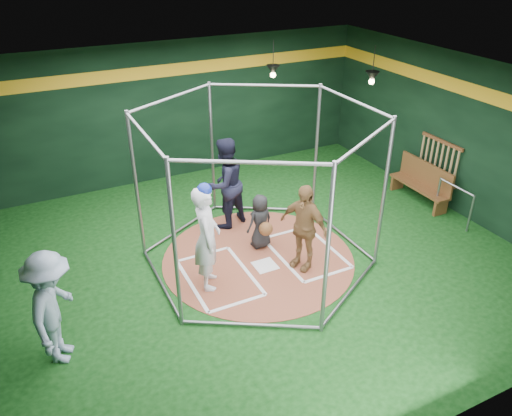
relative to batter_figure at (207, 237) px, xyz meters
name	(u,v)px	position (x,y,z in m)	size (l,w,h in m)	color
room_shell	(258,179)	(1.18, 0.35, 0.73)	(10.10, 9.10, 3.53)	#0C350D
clay_disc	(258,258)	(1.18, 0.34, -1.02)	(3.80, 3.80, 0.01)	#964E36
home_plate	(265,265)	(1.18, 0.04, -1.01)	(0.43, 0.43, 0.01)	white
batter_box_left	(219,277)	(0.23, 0.09, -1.01)	(1.17, 1.77, 0.01)	white
batter_box_right	(306,252)	(2.13, 0.09, -1.01)	(1.17, 1.77, 0.01)	white
batting_cage	(258,191)	(1.18, 0.34, 0.47)	(4.05, 4.67, 3.00)	gray
bat_rack	(439,160)	(6.11, 0.74, 0.02)	(0.07, 1.25, 0.98)	brown
pendant_lamp_near	(273,70)	(3.38, 3.94, 1.71)	(0.34, 0.34, 0.90)	black
pendant_lamp_far	(372,76)	(5.18, 2.34, 1.71)	(0.34, 0.34, 0.90)	black
batter_figure	(207,237)	(0.00, 0.00, 0.00)	(0.69, 0.84, 2.06)	silver
visitor_leopard	(303,227)	(1.82, -0.26, -0.15)	(1.02, 0.42, 1.74)	#B3844C
catcher_figure	(261,222)	(1.42, 0.71, -0.44)	(0.63, 0.63, 1.16)	black
umpire	(225,183)	(1.14, 1.85, -0.01)	(0.98, 0.76, 2.02)	black
bystander_blue	(54,308)	(-2.65, -0.69, -0.10)	(1.20, 0.69, 1.86)	#92A8C1
dugout_bench	(422,182)	(5.81, 0.83, -0.53)	(0.39, 1.67, 0.98)	brown
steel_railing	(455,198)	(5.73, -0.25, -0.45)	(0.05, 1.02, 0.88)	gray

